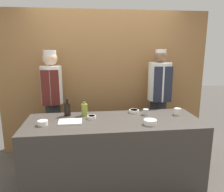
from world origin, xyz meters
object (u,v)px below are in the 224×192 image
Objects in this scene: cup_cream at (177,111)px; chef_right at (159,99)px; sauce_bowl_green at (150,122)px; sauce_bowl_white at (92,117)px; sauce_bowl_purple at (43,123)px; bottle_oil at (84,109)px; cup_steel at (146,112)px; sauce_bowl_orange at (134,111)px; chef_left at (53,101)px; cutting_board at (70,122)px; bottle_soy at (67,109)px.

chef_right is at bearing 93.45° from cup_cream.
sauce_bowl_green is 1.39× the size of sauce_bowl_white.
sauce_bowl_white is (0.59, 0.18, -0.01)m from sauce_bowl_purple.
bottle_oil is 2.77× the size of cup_steel.
sauce_bowl_white is at bearing -59.29° from bottle_oil.
cup_steel is (0.14, -0.12, 0.02)m from sauce_bowl_orange.
chef_left reaches higher than sauce_bowl_green.
chef_left is at bearing 159.18° from cup_cream.
chef_left is at bearing 179.99° from chef_right.
cup_steel is 0.74m from chef_right.
chef_left is (-0.32, 0.82, 0.07)m from cutting_board.
sauce_bowl_green is 1.12m from bottle_soy.
sauce_bowl_white is 0.39× the size of cutting_board.
cutting_board is (0.32, 0.06, -0.02)m from sauce_bowl_purple.
sauce_bowl_orange is (1.20, 0.37, -0.01)m from sauce_bowl_purple.
sauce_bowl_green is at bearing -113.97° from chef_right.
cup_cream is (1.50, -0.14, -0.05)m from bottle_soy.
sauce_bowl_white is 0.64m from sauce_bowl_orange.
cup_cream is 0.05× the size of chef_right.
cutting_board is 1.03m from cup_steel.
cup_cream is (0.49, 0.34, 0.01)m from sauce_bowl_green.
sauce_bowl_purple is 0.42× the size of cutting_board.
chef_right is at bearing 31.71° from sauce_bowl_white.
chef_right reaches higher than bottle_soy.
cup_steel is at bearing -40.23° from sauce_bowl_orange.
sauce_bowl_white is 0.29m from cutting_board.
sauce_bowl_green is at bearing -80.40° from sauce_bowl_orange.
sauce_bowl_green is 0.76m from sauce_bowl_white.
chef_left is 1.73m from chef_right.
bottle_soy is 1.56m from chef_right.
cup_cream is at bearing 5.89° from cutting_board.
bottle_oil is at bearing 120.71° from sauce_bowl_white.
sauce_bowl_green is 1.11m from chef_right.
cup_steel is at bearing -25.08° from chef_left.
chef_left is at bearing 141.81° from sauce_bowl_green.
bottle_soy is at bearing 52.38° from sauce_bowl_purple.
bottle_oil is at bearing -156.04° from chef_right.
cutting_board is 1.46m from cup_cream.
sauce_bowl_purple is 0.88m from chef_left.
bottle_soy reaches higher than sauce_bowl_green.
sauce_bowl_orange is at bearing 1.63° from bottle_soy.
sauce_bowl_purple is 1.94m from chef_right.
chef_left reaches higher than sauce_bowl_purple.
sauce_bowl_purple is 0.78× the size of sauce_bowl_green.
cup_steel is (0.05, 0.38, 0.01)m from sauce_bowl_green.
cutting_board is 0.16× the size of chef_left.
chef_left is 0.99× the size of chef_right.
cup_cream is (0.57, -0.16, 0.02)m from sauce_bowl_orange.
sauce_bowl_white and sauce_bowl_orange have the same top height.
cutting_board is at bearing -149.73° from chef_right.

